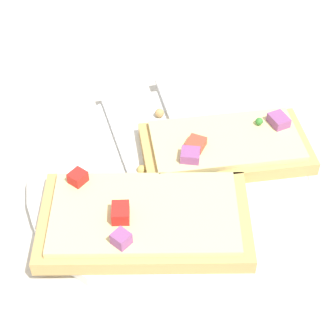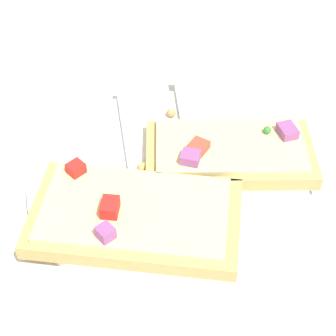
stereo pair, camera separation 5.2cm
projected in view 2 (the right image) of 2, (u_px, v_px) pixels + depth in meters
The scene contains 7 objects.
ground_plane at pixel (168, 184), 0.53m from camera, with size 4.00×4.00×0.00m, color beige.
plate at pixel (168, 180), 0.53m from camera, with size 0.26×0.26×0.01m.
fork at pixel (134, 162), 0.53m from camera, with size 0.14×0.18×0.01m.
knife at pixel (189, 128), 0.57m from camera, with size 0.12×0.18×0.01m.
pizza_slice_main at pixel (136, 216), 0.48m from camera, with size 0.20×0.15×0.03m.
pizza_slice_corner at pixel (230, 152), 0.53m from camera, with size 0.18×0.15×0.03m.
crumb_scatter at pixel (167, 146), 0.55m from camera, with size 0.05×0.09×0.01m.
Camera 2 is at (-0.16, 0.33, 0.39)m, focal length 60.00 mm.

